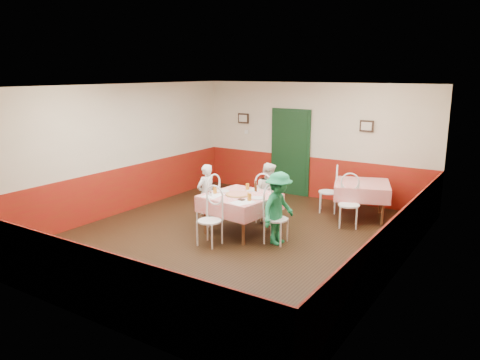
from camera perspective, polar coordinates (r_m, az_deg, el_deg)
The scene contains 39 objects.
floor at distance 8.89m, azimuth -0.69°, elevation -6.99°, with size 7.00×7.00×0.00m, color black.
ceiling at distance 8.35m, azimuth -0.75°, elevation 11.37°, with size 7.00×7.00×0.00m, color white.
back_wall at distance 11.54m, azimuth 8.97°, elevation 4.71°, with size 6.00×0.10×2.80m, color beige.
front_wall at distance 6.00m, azimuth -19.60°, elevation -3.68°, with size 6.00×0.10×2.80m, color beige.
left_wall at distance 10.44m, azimuth -14.59°, elevation 3.57°, with size 0.10×7.00×2.80m, color beige.
right_wall at distance 7.32m, azimuth 19.24°, elevation -0.69°, with size 0.10×7.00×2.80m, color beige.
wainscot_back at distance 11.69m, azimuth 8.79°, elevation 0.34°, with size 6.00×0.03×1.00m, color maroon.
wainscot_front at distance 6.31m, azimuth -18.85°, elevation -11.50°, with size 6.00×0.03×1.00m, color maroon.
wainscot_left at distance 10.61m, azimuth -14.26°, elevation -1.23°, with size 0.03×7.00×1.00m, color maroon.
wainscot_right at distance 7.58m, azimuth 18.61°, elevation -7.30°, with size 0.03×7.00×1.00m, color maroon.
door at distance 11.81m, azimuth 6.15°, elevation 3.26°, with size 0.96×0.06×2.10m, color black.
picture_left at distance 12.39m, azimuth 0.41°, elevation 7.53°, with size 0.32×0.03×0.26m, color black.
picture_right at distance 10.98m, azimuth 15.19°, elevation 6.36°, with size 0.32×0.03×0.26m, color black.
thermostat at distance 12.37m, azimuth 0.80°, elevation 5.89°, with size 0.10×0.03×0.10m, color white.
main_table at distance 9.01m, azimuth 0.00°, elevation -4.18°, with size 1.22×1.22×0.77m, color red.
second_table at distance 10.30m, azimuth 14.55°, elevation -2.40°, with size 1.12×1.12×0.77m, color red.
chair_left at distance 9.53m, azimuth -3.93°, elevation -2.77°, with size 0.42×0.42×0.90m, color white, non-canonical shape.
chair_right at distance 8.50m, azimuth 4.42°, elevation -4.78°, with size 0.42×0.42×0.90m, color white, non-canonical shape.
chair_far at distance 9.63m, azimuth 3.24°, elevation -2.60°, with size 0.42×0.42×0.90m, color white, non-canonical shape.
chair_near at distance 8.38m, azimuth -3.74°, elevation -5.01°, with size 0.42×0.42×0.90m, color white, non-canonical shape.
chair_second_a at distance 10.52m, azimuth 10.71°, elevation -1.45°, with size 0.42×0.42×0.90m, color white, non-canonical shape.
chair_second_b at distance 9.59m, azimuth 13.14°, elevation -3.00°, with size 0.42×0.42×0.90m, color white, non-canonical shape.
pizza at distance 8.88m, azimuth -0.27°, elevation -1.75°, with size 0.46×0.46×0.03m, color #B74723.
plate_left at distance 9.16m, azimuth -2.10°, elevation -1.36°, with size 0.25×0.25×0.01m, color white.
plate_right at distance 8.67m, azimuth 2.19°, elevation -2.19°, with size 0.25×0.25×0.01m, color white.
plate_far at distance 9.22m, azimuth 1.53°, elevation -1.25°, with size 0.25×0.25×0.01m, color white.
glass_a at distance 8.99m, azimuth -3.07°, elevation -1.26°, with size 0.07×0.07×0.13m, color #BF7219.
glass_b at distance 8.49m, azimuth 1.15°, elevation -2.10°, with size 0.07×0.07×0.14m, color #BF7219.
glass_c at distance 9.24m, azimuth 0.91°, elevation -0.84°, with size 0.07×0.07×0.13m, color #BF7219.
beer_bottle at distance 9.12m, azimuth 1.92°, elevation -0.83°, with size 0.05×0.05×0.20m, color #381C0A.
shaker_a at distance 8.86m, azimuth -3.77°, elevation -1.62°, with size 0.04×0.04×0.09m, color silver.
shaker_b at distance 8.80m, azimuth -3.55°, elevation -1.73°, with size 0.04×0.04×0.09m, color silver.
shaker_c at distance 8.94m, azimuth -3.86°, elevation -1.50°, with size 0.04×0.04×0.09m, color #B23319.
menu_left at distance 8.86m, azimuth -3.30°, elevation -1.90°, with size 0.30×0.40×0.00m, color white.
menu_right at distance 8.39m, azimuth 0.32°, elevation -2.74°, with size 0.30×0.40×0.00m, color white.
wallet at distance 8.53m, azimuth 0.18°, elevation -2.42°, with size 0.11×0.09×0.02m, color black.
diner_left at distance 9.52m, azimuth -4.17°, elevation -1.74°, with size 0.45×0.30×1.24m, color gray.
diner_far at distance 9.63m, azimuth 3.43°, elevation -1.53°, with size 0.61×0.47×1.25m, color gray.
diner_right at distance 8.41m, azimuth 4.73°, elevation -3.46°, with size 0.86×0.49×1.33m, color gray.
Camera 1 is at (4.62, -6.95, 3.05)m, focal length 35.00 mm.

